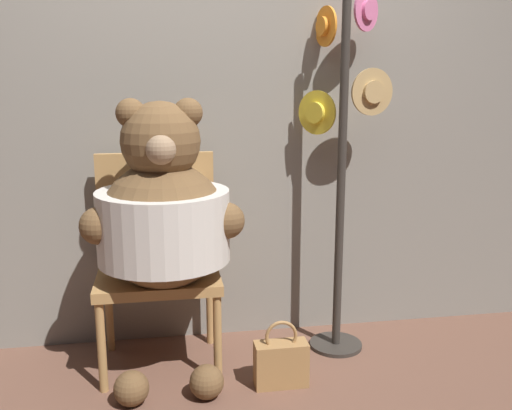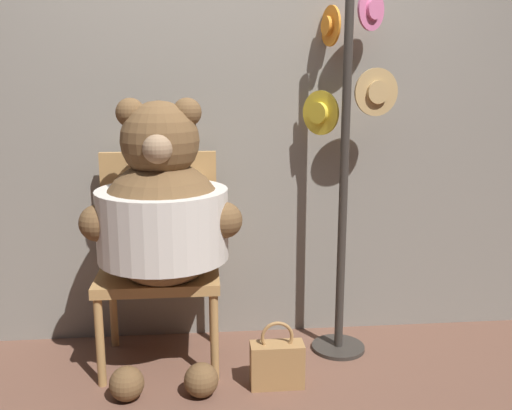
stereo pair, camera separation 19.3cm
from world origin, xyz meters
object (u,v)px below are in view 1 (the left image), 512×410
hat_display_rack (342,154)px  handbag_on_ground (281,362)px  teddy_bear (163,217)px  chair (158,252)px

hat_display_rack → handbag_on_ground: bearing=-135.0°
teddy_bear → handbag_on_ground: (0.52, -0.21, -0.67)m
chair → hat_display_rack: bearing=0.7°
teddy_bear → hat_display_rack: (0.91, 0.18, 0.25)m
chair → teddy_bear: size_ratio=0.79×
teddy_bear → hat_display_rack: 0.96m
teddy_bear → hat_display_rack: hat_display_rack is taller
chair → hat_display_rack: (0.94, 0.01, 0.47)m
chair → teddy_bear: bearing=-78.8°
chair → hat_display_rack: 1.06m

